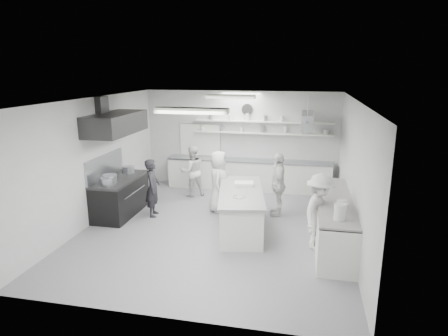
% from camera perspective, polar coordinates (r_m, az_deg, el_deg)
% --- Properties ---
extents(floor, '(6.00, 7.00, 0.02)m').
position_cam_1_polar(floor, '(9.32, -1.22, -8.79)').
color(floor, '#92909E').
rests_on(floor, ground).
extents(ceiling, '(6.00, 7.00, 0.02)m').
position_cam_1_polar(ceiling, '(8.60, -1.33, 10.06)').
color(ceiling, silver).
rests_on(ceiling, wall_back).
extents(wall_back, '(6.00, 0.04, 3.00)m').
position_cam_1_polar(wall_back, '(12.20, 2.45, 4.16)').
color(wall_back, silver).
rests_on(wall_back, floor).
extents(wall_front, '(6.00, 0.04, 3.00)m').
position_cam_1_polar(wall_front, '(5.65, -9.40, -8.24)').
color(wall_front, silver).
rests_on(wall_front, floor).
extents(wall_left, '(0.04, 7.00, 3.00)m').
position_cam_1_polar(wall_left, '(9.94, -18.38, 1.10)').
color(wall_left, silver).
rests_on(wall_left, floor).
extents(wall_right, '(0.04, 7.00, 3.00)m').
position_cam_1_polar(wall_right, '(8.68, 18.39, -0.75)').
color(wall_right, silver).
rests_on(wall_right, floor).
extents(stove, '(0.80, 1.80, 0.90)m').
position_cam_1_polar(stove, '(10.37, -14.91, -4.15)').
color(stove, black).
rests_on(stove, floor).
extents(exhaust_hood, '(0.85, 2.00, 0.50)m').
position_cam_1_polar(exhaust_hood, '(9.95, -15.61, 6.29)').
color(exhaust_hood, '#2E2E2E').
rests_on(exhaust_hood, wall_left).
extents(back_counter, '(5.00, 0.60, 0.92)m').
position_cam_1_polar(back_counter, '(12.09, 3.57, -0.99)').
color(back_counter, white).
rests_on(back_counter, floor).
extents(shelf_lower, '(4.20, 0.26, 0.04)m').
position_cam_1_polar(shelf_lower, '(11.94, 5.69, 5.10)').
color(shelf_lower, white).
rests_on(shelf_lower, wall_back).
extents(shelf_upper, '(4.20, 0.26, 0.04)m').
position_cam_1_polar(shelf_upper, '(11.89, 5.73, 6.77)').
color(shelf_upper, white).
rests_on(shelf_upper, wall_back).
extents(pass_through_window, '(1.30, 0.04, 1.00)m').
position_cam_1_polar(pass_through_window, '(12.46, -3.49, 4.13)').
color(pass_through_window, black).
rests_on(pass_through_window, wall_back).
extents(wall_clock, '(0.32, 0.05, 0.32)m').
position_cam_1_polar(wall_clock, '(12.00, 3.42, 8.56)').
color(wall_clock, silver).
rests_on(wall_clock, wall_back).
extents(right_counter, '(0.74, 3.30, 0.94)m').
position_cam_1_polar(right_counter, '(8.77, 15.71, -7.48)').
color(right_counter, white).
rests_on(right_counter, floor).
extents(pot_rack, '(0.30, 1.60, 0.40)m').
position_cam_1_polar(pot_rack, '(10.83, 12.09, 6.86)').
color(pot_rack, '#989BA2').
rests_on(pot_rack, ceiling).
extents(light_fixture_front, '(1.30, 0.25, 0.10)m').
position_cam_1_polar(light_fixture_front, '(6.87, -4.77, 8.35)').
color(light_fixture_front, white).
rests_on(light_fixture_front, ceiling).
extents(light_fixture_rear, '(1.30, 0.25, 0.10)m').
position_cam_1_polar(light_fixture_rear, '(10.36, 0.97, 10.40)').
color(light_fixture_rear, white).
rests_on(light_fixture_rear, ceiling).
extents(prep_island, '(1.31, 2.53, 0.89)m').
position_cam_1_polar(prep_island, '(9.10, 2.48, -6.31)').
color(prep_island, white).
rests_on(prep_island, floor).
extents(stove_pot, '(0.35, 0.35, 0.27)m').
position_cam_1_polar(stove_pot, '(9.79, -16.36, -1.71)').
color(stove_pot, '#989BA2').
rests_on(stove_pot, stove).
extents(cook_stove, '(0.45, 0.60, 1.47)m').
position_cam_1_polar(cook_stove, '(9.99, -10.38, -2.86)').
color(cook_stove, black).
rests_on(cook_stove, floor).
extents(cook_back, '(0.92, 0.86, 1.50)m').
position_cam_1_polar(cook_back, '(11.42, -4.69, -0.45)').
color(cook_back, silver).
rests_on(cook_back, floor).
extents(cook_island_left, '(0.59, 0.83, 1.61)m').
position_cam_1_polar(cook_island_left, '(10.13, -0.78, -1.98)').
color(cook_island_left, silver).
rests_on(cook_island_left, floor).
extents(cook_island_right, '(0.51, 0.99, 1.62)m').
position_cam_1_polar(cook_island_right, '(9.96, 7.92, -2.38)').
color(cook_island_right, silver).
rests_on(cook_island_right, floor).
extents(cook_right, '(0.97, 1.20, 1.62)m').
position_cam_1_polar(cook_right, '(8.25, 13.79, -6.24)').
color(cook_right, silver).
rests_on(cook_right, floor).
extents(bowl_island_a, '(0.30, 0.30, 0.06)m').
position_cam_1_polar(bowl_island_a, '(8.51, 2.22, -4.40)').
color(bowl_island_a, '#989BA2').
rests_on(bowl_island_a, prep_island).
extents(bowl_island_b, '(0.19, 0.19, 0.05)m').
position_cam_1_polar(bowl_island_b, '(9.02, 3.28, -3.34)').
color(bowl_island_b, white).
rests_on(bowl_island_b, prep_island).
extents(bowl_right, '(0.30, 0.30, 0.06)m').
position_cam_1_polar(bowl_right, '(8.30, 16.91, -5.16)').
color(bowl_right, white).
rests_on(bowl_right, right_counter).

